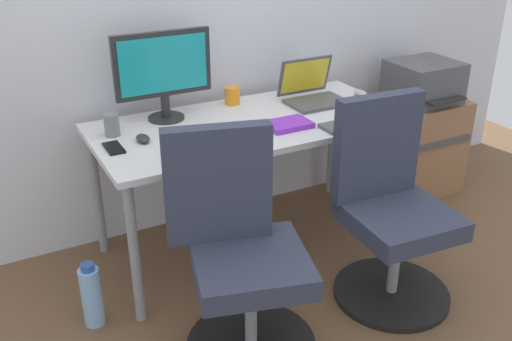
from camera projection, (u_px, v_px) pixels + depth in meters
ground_plane at (252, 244)px, 3.15m from camera, size 5.28×5.28×0.00m
desk at (251, 133)px, 2.87m from camera, size 1.54×0.73×0.71m
office_chair_left at (240, 257)px, 2.29m from camera, size 0.54×0.54×0.94m
office_chair_right at (390, 212)px, 2.61m from camera, size 0.54×0.54×0.94m
side_cabinet at (415, 145)px, 3.63m from camera, size 0.52×0.41×0.59m
printer at (423, 82)px, 3.45m from camera, size 0.38×0.40×0.24m
water_bottle_on_floor at (92, 296)px, 2.51m from camera, size 0.09×0.09×0.31m
desktop_monitor at (163, 70)px, 2.76m from camera, size 0.48×0.18×0.43m
open_laptop at (312, 91)px, 3.09m from camera, size 0.31×0.28×0.22m
keyboard_by_monitor at (206, 154)px, 2.46m from camera, size 0.34×0.12×0.02m
keyboard_by_laptop at (354, 123)px, 2.79m from camera, size 0.34×0.12×0.02m
mouse_by_monitor at (143, 138)px, 2.60m from camera, size 0.06×0.10×0.03m
mouse_by_laptop at (360, 93)px, 3.19m from camera, size 0.06×0.10×0.03m
coffee_mug at (232, 96)px, 3.05m from camera, size 0.08×0.08×0.09m
pen_cup at (112, 125)px, 2.65m from camera, size 0.07×0.07×0.10m
phone_near_monitor at (114, 148)px, 2.53m from camera, size 0.07×0.14×0.01m
notebook at (288, 124)px, 2.76m from camera, size 0.21×0.15×0.03m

